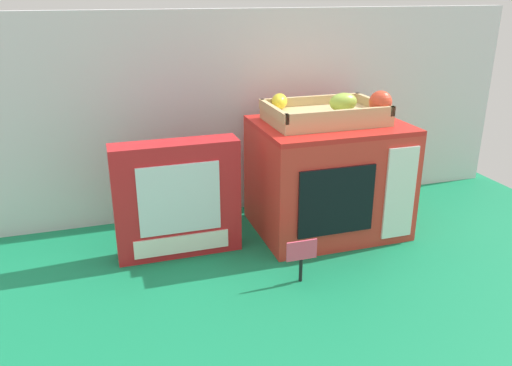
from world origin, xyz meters
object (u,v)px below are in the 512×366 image
(toy_microwave, at_px, (328,177))
(food_groups_crate, at_px, (329,113))
(price_sign, at_px, (301,255))
(cookie_set_box, at_px, (177,199))

(toy_microwave, relative_size, food_groups_crate, 1.26)
(food_groups_crate, distance_m, price_sign, 0.39)
(food_groups_crate, bearing_deg, cookie_set_box, -175.88)
(toy_microwave, height_order, cookie_set_box, toy_microwave)
(cookie_set_box, bearing_deg, price_sign, -43.30)
(food_groups_crate, height_order, cookie_set_box, food_groups_crate)
(cookie_set_box, height_order, price_sign, cookie_set_box)
(cookie_set_box, xyz_separation_m, price_sign, (0.23, -0.22, -0.07))
(price_sign, bearing_deg, cookie_set_box, 136.70)
(food_groups_crate, xyz_separation_m, cookie_set_box, (-0.40, -0.03, -0.18))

